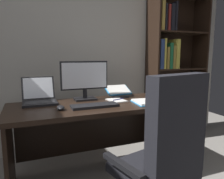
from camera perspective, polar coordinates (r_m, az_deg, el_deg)
wall_back at (r=2.84m, az=-10.43°, el=11.23°), size 4.62×0.12×2.66m
desk at (r=2.20m, az=-3.59°, el=-8.53°), size 1.72×0.70×0.76m
bookshelf at (r=3.19m, az=15.13°, el=5.07°), size 0.85×0.33×2.04m
office_chair at (r=1.60m, az=13.28°, el=-18.92°), size 0.68×0.60×1.10m
monitor at (r=2.22m, az=-7.27°, el=2.40°), size 0.49×0.16×0.40m
laptop at (r=2.19m, az=-18.72°, el=-2.08°), size 0.31×0.33×0.24m
keyboard at (r=1.93m, az=-4.60°, el=-4.30°), size 0.42×0.15×0.02m
computer_mouse at (r=1.87m, az=-13.46°, el=-4.74°), size 0.06×0.10×0.04m
reading_stand_with_book at (r=2.42m, az=1.73°, el=-0.44°), size 0.28×0.25×0.12m
open_binder at (r=2.16m, az=12.21°, el=-3.07°), size 0.51×0.32×0.02m
notepad at (r=2.19m, az=1.20°, el=-2.87°), size 0.17×0.22×0.01m
pen at (r=2.20m, az=1.68°, el=-2.60°), size 0.13×0.06×0.01m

